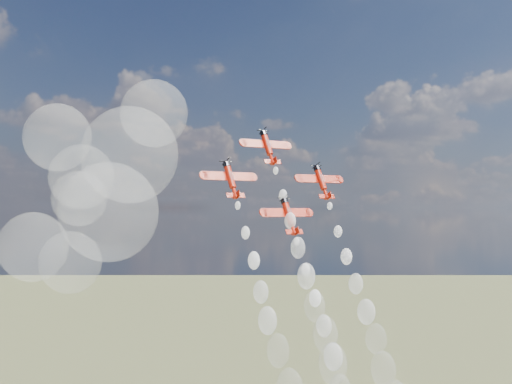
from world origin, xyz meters
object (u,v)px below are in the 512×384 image
at_px(plane_right, 321,181).
at_px(plane_slot, 289,215).
at_px(plane_lead, 268,146).
at_px(plane_left, 231,179).

relative_size(plane_right, plane_slot, 1.00).
distance_m(plane_lead, plane_left, 15.62).
relative_size(plane_lead, plane_right, 1.00).
xyz_separation_m(plane_left, plane_slot, (12.80, -4.07, -7.98)).
bearing_deg(plane_right, plane_slot, -162.35).
height_order(plane_lead, plane_left, plane_lead).
xyz_separation_m(plane_lead, plane_right, (12.80, -4.07, -7.98)).
height_order(plane_right, plane_slot, plane_right).
distance_m(plane_right, plane_slot, 15.62).
xyz_separation_m(plane_left, plane_right, (25.60, 0.00, 0.00)).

